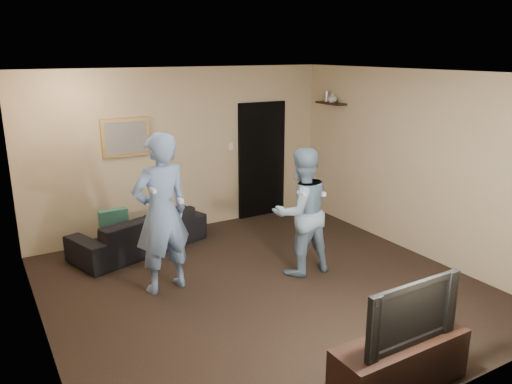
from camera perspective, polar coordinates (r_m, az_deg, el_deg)
ground at (r=6.32m, az=0.81°, el=-10.83°), size 5.00×5.00×0.00m
ceiling at (r=5.65m, az=0.91°, el=13.44°), size 5.00×5.00×0.04m
wall_back at (r=8.04m, az=-8.38°, el=4.67°), size 5.00×0.04×2.60m
wall_front at (r=4.04m, az=19.60°, el=-7.52°), size 5.00×0.04×2.60m
wall_left at (r=5.09m, az=-24.07°, el=-3.16°), size 0.04×5.00×2.60m
wall_right at (r=7.42m, az=17.67°, el=3.14°), size 0.04×5.00×2.60m
sofa at (r=7.52m, az=-13.17°, el=-4.40°), size 2.11×1.33×0.58m
throw_pillow at (r=7.37m, az=-15.94°, el=-3.43°), size 0.40×0.13×0.40m
painting_frame at (r=7.68m, az=-14.66°, el=6.08°), size 0.72×0.05×0.57m
painting_canvas at (r=7.66m, az=-14.60°, el=6.05°), size 0.62×0.01×0.47m
doorway at (r=8.71m, az=0.66°, el=3.68°), size 0.90×0.06×2.00m
light_switch at (r=8.37m, az=-2.90°, el=5.25°), size 0.08×0.02×0.12m
wall_shelf at (r=8.54m, az=8.55°, el=9.99°), size 0.20×0.60×0.03m
shelf_vase at (r=8.50m, az=8.73°, el=10.62°), size 0.20×0.20×0.16m
shelf_figurine at (r=8.62m, az=8.08°, el=10.77°), size 0.06×0.06×0.18m
tv_console at (r=4.70m, az=16.09°, el=-18.29°), size 1.29×0.42×0.46m
television at (r=4.43m, az=16.61°, el=-12.75°), size 1.00×0.14×0.57m
wii_player_left at (r=6.02m, az=-10.75°, el=-2.46°), size 0.76×0.56×1.95m
wii_player_right at (r=6.45m, az=5.19°, el=-2.27°), size 0.84×0.67×1.67m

